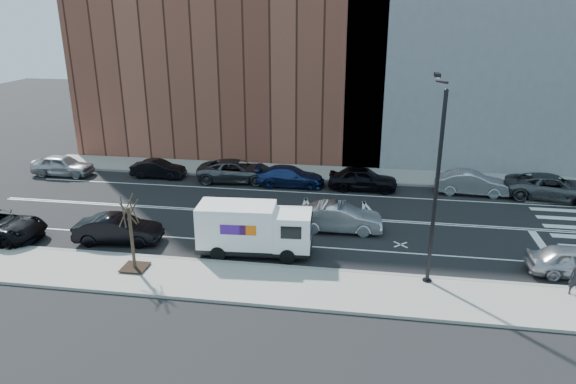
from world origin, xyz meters
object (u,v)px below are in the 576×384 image
(driving_sedan, at_px, (339,218))
(near_parked_front, at_px, (575,261))
(far_parked_a, at_px, (63,165))
(fedex_van, at_px, (253,229))
(far_parked_b, at_px, (158,169))

(driving_sedan, distance_m, near_parked_front, 12.02)
(far_parked_a, relative_size, driving_sedan, 0.96)
(fedex_van, relative_size, driving_sedan, 1.24)
(fedex_van, height_order, near_parked_front, fedex_van)
(fedex_van, relative_size, far_parked_b, 1.48)
(fedex_van, distance_m, far_parked_a, 20.70)
(driving_sedan, relative_size, near_parked_front, 1.12)
(far_parked_b, bearing_deg, near_parked_front, -114.01)
(driving_sedan, height_order, near_parked_front, driving_sedan)
(far_parked_a, xyz_separation_m, near_parked_front, (33.23, -10.89, -0.06))
(far_parked_b, xyz_separation_m, near_parked_front, (25.73, -11.51, 0.07))
(driving_sedan, bearing_deg, near_parked_front, -108.53)
(fedex_van, height_order, far_parked_b, fedex_van)
(fedex_van, height_order, far_parked_a, fedex_van)
(fedex_van, xyz_separation_m, far_parked_b, (-10.03, 11.61, -0.75))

